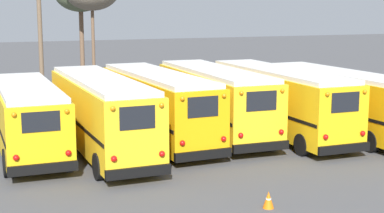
# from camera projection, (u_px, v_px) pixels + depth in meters

# --- Properties ---
(ground_plane) EXTENTS (160.00, 160.00, 0.00)m
(ground_plane) POSITION_uv_depth(u_px,v_px,m) (193.00, 141.00, 27.58)
(ground_plane) COLOR #4C4C4F
(school_bus_0) EXTENTS (2.56, 9.43, 3.00)m
(school_bus_0) POSITION_uv_depth(u_px,v_px,m) (27.00, 116.00, 25.08)
(school_bus_0) COLOR yellow
(school_bus_0) RESTS_ON ground
(school_bus_1) EXTENTS (2.64, 10.66, 3.29)m
(school_bus_1) POSITION_uv_depth(u_px,v_px,m) (101.00, 112.00, 25.20)
(school_bus_1) COLOR yellow
(school_bus_1) RESTS_ON ground
(school_bus_2) EXTENTS (2.86, 10.27, 3.23)m
(school_bus_2) POSITION_uv_depth(u_px,v_px,m) (158.00, 104.00, 27.41)
(school_bus_2) COLOR #E5A00C
(school_bus_2) RESTS_ON ground
(school_bus_3) EXTENTS (2.77, 10.18, 3.28)m
(school_bus_3) POSITION_uv_depth(u_px,v_px,m) (214.00, 99.00, 28.60)
(school_bus_3) COLOR yellow
(school_bus_3) RESTS_ON ground
(school_bus_4) EXTENTS (2.58, 10.82, 3.25)m
(school_bus_4) POSITION_uv_depth(u_px,v_px,m) (278.00, 99.00, 28.73)
(school_bus_4) COLOR yellow
(school_bus_4) RESTS_ON ground
(school_bus_5) EXTENTS (2.88, 10.38, 3.10)m
(school_bus_5) POSITION_uv_depth(u_px,v_px,m) (339.00, 100.00, 29.11)
(school_bus_5) COLOR #E5A00C
(school_bus_5) RESTS_ON ground
(utility_pole) EXTENTS (1.80, 0.29, 8.69)m
(utility_pole) POSITION_uv_depth(u_px,v_px,m) (40.00, 34.00, 37.75)
(utility_pole) COLOR brown
(utility_pole) RESTS_ON ground
(traffic_cone) EXTENTS (0.36, 0.36, 0.54)m
(traffic_cone) POSITION_uv_depth(u_px,v_px,m) (268.00, 200.00, 18.50)
(traffic_cone) COLOR orange
(traffic_cone) RESTS_ON ground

